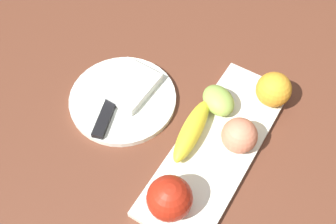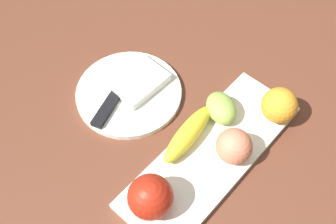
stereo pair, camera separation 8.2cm
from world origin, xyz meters
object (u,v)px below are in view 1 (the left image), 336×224
at_px(orange_near_apple, 274,90).
at_px(knife, 107,113).
at_px(banana, 192,130).
at_px(grape_bunch, 218,100).
at_px(peach, 239,135).
at_px(apple, 170,198).
at_px(fruit_tray, 217,147).
at_px(dinner_plate, 123,99).
at_px(folded_napkin, 130,85).

bearing_deg(orange_near_apple, knife, 127.34).
relative_size(banana, grape_bunch, 1.98).
bearing_deg(orange_near_apple, peach, 174.88).
bearing_deg(knife, orange_near_apple, -69.98).
bearing_deg(apple, grape_bunch, 6.78).
distance_m(fruit_tray, grape_bunch, 0.10).
bearing_deg(grape_bunch, dinner_plate, 114.05).
bearing_deg(grape_bunch, peach, -128.86).
height_order(grape_bunch, folded_napkin, grape_bunch).
bearing_deg(orange_near_apple, grape_bunch, 130.40).
relative_size(orange_near_apple, grape_bunch, 0.94).
bearing_deg(apple, orange_near_apple, -10.57).
relative_size(apple, grape_bunch, 1.04).
relative_size(apple, folded_napkin, 0.70).
bearing_deg(fruit_tray, dinner_plate, 90.00).
bearing_deg(grape_bunch, banana, 172.43).
height_order(orange_near_apple, dinner_plate, orange_near_apple).
height_order(folded_napkin, knife, folded_napkin).
bearing_deg(knife, folded_napkin, -18.92).
bearing_deg(apple, knife, 64.14).
xyz_separation_m(apple, peach, (0.18, -0.05, -0.01)).
distance_m(apple, grape_bunch, 0.24).
relative_size(orange_near_apple, peach, 1.05).
distance_m(apple, peach, 0.19).
xyz_separation_m(orange_near_apple, grape_bunch, (-0.07, 0.09, -0.01)).
xyz_separation_m(fruit_tray, apple, (-0.16, 0.01, 0.05)).
height_order(banana, dinner_plate, banana).
relative_size(banana, orange_near_apple, 2.11).
bearing_deg(dinner_plate, fruit_tray, -90.00).
distance_m(fruit_tray, folded_napkin, 0.23).
xyz_separation_m(peach, grape_bunch, (0.06, 0.08, -0.01)).
relative_size(peach, dinner_plate, 0.30).
relative_size(orange_near_apple, dinner_plate, 0.32).
bearing_deg(orange_near_apple, fruit_tray, 164.35).
xyz_separation_m(orange_near_apple, peach, (-0.13, 0.01, -0.00)).
distance_m(grape_bunch, knife, 0.23).
xyz_separation_m(grape_bunch, knife, (-0.14, 0.19, -0.02)).
distance_m(apple, orange_near_apple, 0.32).
relative_size(fruit_tray, knife, 2.32).
bearing_deg(dinner_plate, orange_near_apple, -60.06).
distance_m(peach, grape_bunch, 0.10).
bearing_deg(knife, peach, -91.42).
height_order(banana, grape_bunch, grape_bunch).
bearing_deg(peach, knife, 105.90).
relative_size(folded_napkin, knife, 0.65).
relative_size(banana, folded_napkin, 1.34).
distance_m(apple, knife, 0.24).
relative_size(dinner_plate, knife, 1.29).
relative_size(fruit_tray, apple, 5.09).
relative_size(fruit_tray, grape_bunch, 5.31).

